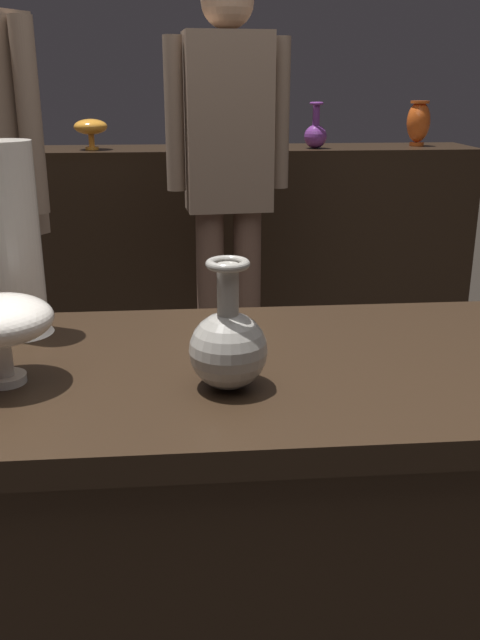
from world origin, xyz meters
TOP-DOWN VIEW (x-y plane):
  - display_plinth at (0.00, 0.00)m, footprint 1.20×0.64m
  - back_display_shelf at (0.00, 2.20)m, footprint 2.60×0.40m
  - vase_centerpiece at (-0.05, -0.11)m, footprint 0.13×0.13m
  - vase_left_accent at (-0.45, 0.19)m, footprint 0.13×0.13m
  - shelf_vase_right at (0.52, 2.12)m, footprint 0.11×0.11m
  - shelf_vase_left at (-0.52, 2.14)m, footprint 0.15×0.15m
  - shelf_vase_far_right at (1.04, 2.21)m, footprint 0.11×0.11m
  - visitor_center_back at (0.07, 1.50)m, footprint 0.47×0.21m

SIDE VIEW (x-z plane):
  - display_plinth at x=0.00m, z-range 0.00..0.80m
  - back_display_shelf at x=0.00m, z-range 0.00..0.99m
  - vase_centerpiece at x=-0.05m, z-range 0.76..0.99m
  - visitor_center_back at x=0.07m, z-range 0.15..1.80m
  - vase_left_accent at x=-0.45m, z-range 0.80..1.18m
  - shelf_vase_right at x=0.52m, z-range 0.95..1.16m
  - shelf_vase_left at x=-0.52m, z-range 1.02..1.16m
  - shelf_vase_far_right at x=1.04m, z-range 1.00..1.21m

